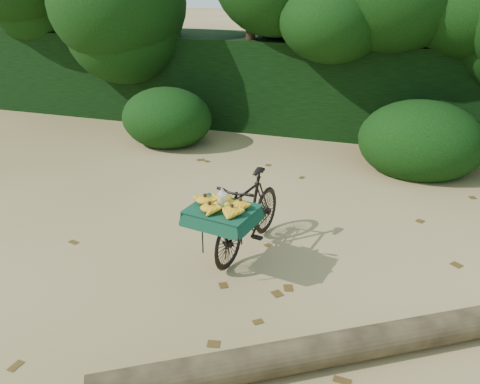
% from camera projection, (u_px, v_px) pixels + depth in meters
% --- Properties ---
extents(ground, '(80.00, 80.00, 0.00)m').
position_uv_depth(ground, '(254.00, 302.00, 5.05)').
color(ground, tan).
rests_on(ground, ground).
extents(vendor_bicycle, '(0.83, 1.72, 0.94)m').
position_uv_depth(vendor_bicycle, '(248.00, 213.00, 5.80)').
color(vendor_bicycle, black).
rests_on(vendor_bicycle, ground).
extents(fallen_log, '(3.39, 2.31, 0.28)m').
position_uv_depth(fallen_log, '(327.00, 350.00, 4.21)').
color(fallen_log, brown).
rests_on(fallen_log, ground).
extents(hedge_backdrop, '(26.00, 1.80, 1.80)m').
position_uv_depth(hedge_backdrop, '(345.00, 86.00, 10.17)').
color(hedge_backdrop, black).
rests_on(hedge_backdrop, ground).
extents(tree_row, '(14.50, 2.00, 4.00)m').
position_uv_depth(tree_row, '(308.00, 32.00, 9.22)').
color(tree_row, black).
rests_on(tree_row, ground).
extents(bush_clumps, '(8.80, 1.70, 0.90)m').
position_uv_depth(bush_clumps, '(357.00, 139.00, 8.47)').
color(bush_clumps, black).
rests_on(bush_clumps, ground).
extents(leaf_litter, '(7.00, 7.30, 0.01)m').
position_uv_depth(leaf_litter, '(271.00, 268.00, 5.61)').
color(leaf_litter, '#4C3614').
rests_on(leaf_litter, ground).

